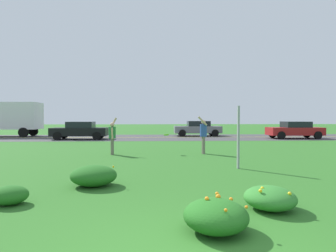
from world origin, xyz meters
name	(u,v)px	position (x,y,z in m)	size (l,w,h in m)	color
ground_plane	(161,153)	(0.00, 11.50, 0.00)	(120.00, 120.00, 0.00)	#2D6B23
highway_strip	(158,137)	(0.00, 22.99, 0.00)	(120.00, 8.35, 0.01)	#424244
highway_center_stripe	(158,137)	(0.00, 22.99, 0.01)	(120.00, 0.16, 0.00)	yellow
daylily_clump_front_right	(10,195)	(-3.38, 2.75, 0.20)	(0.75, 0.66, 0.40)	#23661E
daylily_clump_front_center	(270,198)	(1.93, 2.17, 0.23)	(1.01, 1.07, 0.47)	#337F2D
daylily_clump_mid_center	(216,216)	(0.62, 1.10, 0.26)	(1.04, 1.12, 0.55)	#23661E
daylily_clump_front_left	(94,176)	(-1.96, 4.35, 0.28)	(1.22, 1.12, 0.55)	#23661E
sign_post_near_path	(238,137)	(2.64, 6.79, 1.12)	(0.07, 0.10, 2.23)	#93969B
person_thrower_green_shirt	(112,135)	(-2.38, 10.92, 0.94)	(0.38, 0.49, 1.81)	#287038
person_catcher_blue_shirt	(203,133)	(2.11, 11.02, 1.01)	(0.48, 0.49, 1.88)	#2D4C9E
frisbee_lime	(166,135)	(0.27, 11.11, 0.94)	(0.26, 0.25, 0.12)	#8CD133
car_red_leftmost	(295,130)	(11.73, 21.11, 0.74)	(4.50, 2.00, 1.45)	maroon
car_gray_center_left	(198,128)	(3.92, 24.87, 0.74)	(4.50, 2.00, 1.45)	slate
car_black_center_right	(80,130)	(-6.44, 21.11, 0.74)	(4.50, 2.00, 1.45)	black
box_truck_navy	(5,117)	(-14.34, 24.87, 1.80)	(6.70, 2.46, 3.20)	navy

